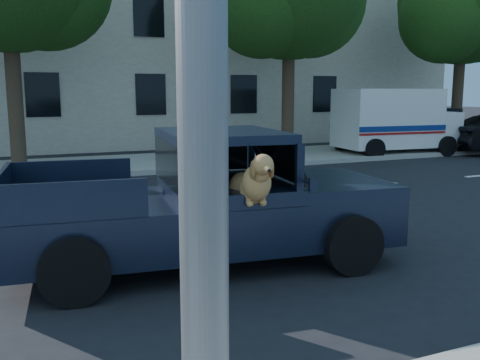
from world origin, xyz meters
The scene contains 7 objects.
ground centered at (0.00, 0.00, 0.00)m, with size 120.00×120.00×0.00m, color black.
far_sidewalk centered at (0.00, 9.20, 0.07)m, with size 60.00×4.00×0.15m, color gray.
lane_stripes centered at (2.00, 3.40, 0.01)m, with size 21.60×0.14×0.01m, color silver, non-canonical shape.
street_tree_right centered at (13.03, 9.62, 5.71)m, with size 6.00×5.20×8.60m.
building_main centered at (3.00, 16.50, 4.50)m, with size 26.00×6.00×9.00m, color beige.
pickup_truck centered at (-1.98, -0.74, 0.61)m, with size 5.25×2.86×1.81m.
mail_truck centered at (8.74, 8.35, 1.05)m, with size 4.53×2.49×2.41m.
Camera 1 is at (-4.27, -7.38, 2.33)m, focal length 40.00 mm.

